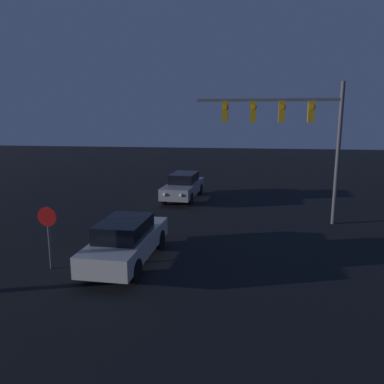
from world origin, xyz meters
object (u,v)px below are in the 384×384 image
Objects in this scene: car_far at (183,186)px; stop_sign at (48,227)px; traffic_signal_mast at (292,125)px; car_near at (127,240)px.

car_far is 11.02m from stop_sign.
stop_sign is at bearing -140.19° from traffic_signal_mast.
car_far is at bearing 90.44° from car_near.
stop_sign reaches higher than car_near.
traffic_signal_mast is (5.74, 5.95, 3.61)m from car_near.
traffic_signal_mast reaches higher than car_near.
car_near is 2.48m from stop_sign.
car_far is 7.76m from traffic_signal_mast.
car_far is at bearing 144.09° from traffic_signal_mast.
traffic_signal_mast is (5.56, -4.03, 3.61)m from car_far.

